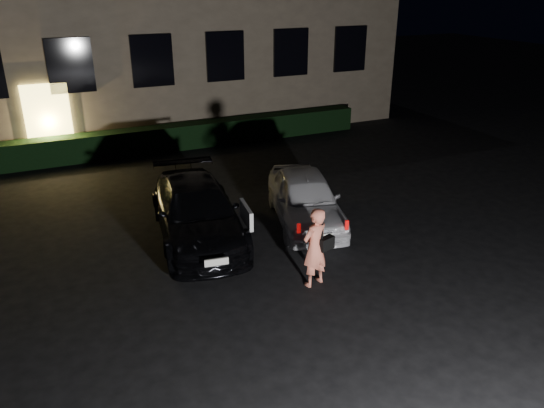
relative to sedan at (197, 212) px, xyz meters
name	(u,v)px	position (x,y,z in m)	size (l,w,h in m)	color
ground	(304,304)	(0.92, -3.48, -0.64)	(80.00, 80.00, 0.00)	black
hedge	(162,139)	(0.92, 7.02, -0.21)	(15.00, 0.70, 0.85)	black
sedan	(197,212)	(0.00, 0.00, 0.00)	(2.39, 4.61, 1.28)	black
hatch	(305,198)	(2.64, -0.29, -0.01)	(2.44, 3.95, 1.25)	white
man	(315,247)	(1.44, -2.93, 0.17)	(0.74, 0.54, 1.61)	#E9795F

